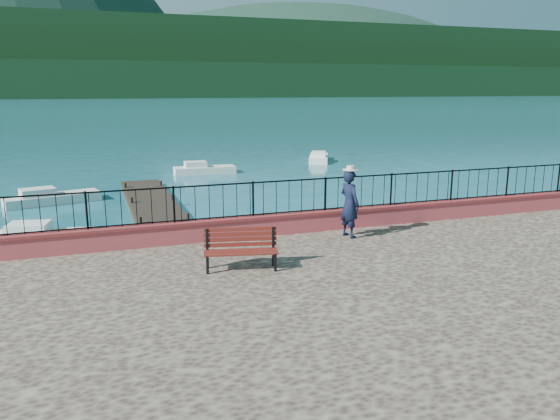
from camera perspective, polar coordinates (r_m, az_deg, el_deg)
ground at (r=12.72m, az=3.51°, el=-12.03°), size 2000.00×2000.00×0.00m
parapet at (r=15.51m, az=-1.73°, el=-1.59°), size 28.00×0.46×0.58m
railing at (r=15.34m, az=-1.75°, el=1.18°), size 27.00×0.05×0.95m
dock at (r=23.34m, az=-12.66°, el=-0.41°), size 2.00×16.00×0.30m
far_forest at (r=310.68m, az=-19.07°, el=12.69°), size 900.00×60.00×18.00m
foothills at (r=371.02m, az=-19.35°, el=14.57°), size 900.00×120.00×44.00m
companion_hill at (r=613.24m, az=2.10°, el=12.18°), size 448.00×384.00×180.00m
park_bench at (r=12.65m, az=-4.09°, el=-4.95°), size 1.78×0.91×0.94m
person at (r=15.28m, az=7.28°, el=0.64°), size 0.61×0.78×1.90m
hat at (r=15.11m, az=7.38°, el=4.38°), size 0.44×0.44×0.12m
boat_0 at (r=20.49m, az=-23.24°, el=-2.24°), size 3.96×2.07×0.80m
boat_3 at (r=27.66m, az=-22.68°, el=1.47°), size 4.41×2.37×0.80m
boat_4 at (r=34.88m, az=-7.88°, el=4.47°), size 3.84×1.41×0.80m
boat_5 at (r=40.42m, az=4.06°, el=5.67°), size 2.77×4.00×0.80m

